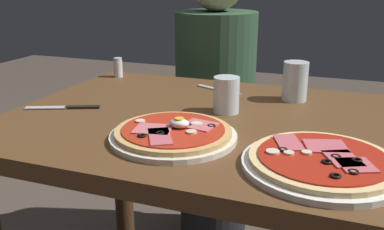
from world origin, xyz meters
TOP-DOWN VIEW (x-y plane):
  - dining_table at (0.00, 0.00)m, footprint 1.02×0.76m
  - pizza_foreground at (-0.03, -0.17)m, footprint 0.28×0.28m
  - pizza_across_left at (0.28, -0.21)m, footprint 0.30×0.30m
  - water_glass_near at (0.03, 0.05)m, footprint 0.07×0.07m
  - water_glass_far at (0.17, 0.23)m, footprint 0.07×0.07m
  - fork at (-0.07, 0.26)m, footprint 0.15×0.07m
  - knife at (-0.38, -0.06)m, footprint 0.19×0.09m
  - salt_shaker at (-0.44, 0.31)m, footprint 0.03×0.03m
  - diner_person at (-0.19, 0.63)m, footprint 0.32×0.32m

SIDE VIEW (x-z plane):
  - diner_person at x=-0.19m, z-range -0.03..1.15m
  - dining_table at x=0.00m, z-range 0.24..1.02m
  - fork at x=-0.07m, z-range 0.77..0.78m
  - knife at x=-0.38m, z-range 0.77..0.78m
  - pizza_across_left at x=0.28m, z-range 0.77..0.80m
  - pizza_foreground at x=-0.03m, z-range 0.76..0.81m
  - salt_shaker at x=-0.44m, z-range 0.77..0.84m
  - water_glass_near at x=0.03m, z-range 0.77..0.86m
  - water_glass_far at x=0.17m, z-range 0.77..0.88m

